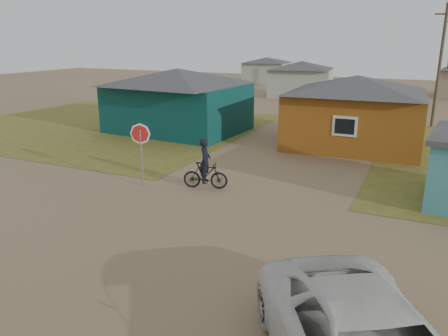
# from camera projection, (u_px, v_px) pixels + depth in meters

# --- Properties ---
(ground) EXTENTS (120.00, 120.00, 0.00)m
(ground) POSITION_uv_depth(u_px,v_px,m) (193.00, 235.00, 13.39)
(ground) COLOR #89704F
(grass_nw) EXTENTS (20.00, 18.00, 0.00)m
(grass_nw) POSITION_uv_depth(u_px,v_px,m) (107.00, 125.00, 30.35)
(grass_nw) COLOR olive
(grass_nw) RESTS_ON ground
(house_teal) EXTENTS (8.93, 7.08, 4.00)m
(house_teal) POSITION_uv_depth(u_px,v_px,m) (178.00, 99.00, 27.98)
(house_teal) COLOR #0A3735
(house_teal) RESTS_ON ground
(house_yellow) EXTENTS (7.72, 6.76, 3.90)m
(house_yellow) POSITION_uv_depth(u_px,v_px,m) (355.00, 110.00, 23.98)
(house_yellow) COLOR #8D4F15
(house_yellow) RESTS_ON ground
(house_pale_west) EXTENTS (7.04, 6.15, 3.60)m
(house_pale_west) POSITION_uv_depth(u_px,v_px,m) (301.00, 78.00, 44.84)
(house_pale_west) COLOR #9CA891
(house_pale_west) RESTS_ON ground
(house_pale_north) EXTENTS (6.28, 5.81, 3.40)m
(house_pale_north) POSITION_uv_depth(u_px,v_px,m) (267.00, 70.00, 58.53)
(house_pale_north) COLOR #9CA891
(house_pale_north) RESTS_ON ground
(utility_pole_near) EXTENTS (1.40, 0.20, 8.00)m
(utility_pole_near) POSITION_uv_depth(u_px,v_px,m) (440.00, 65.00, 28.71)
(utility_pole_near) COLOR brown
(utility_pole_near) RESTS_ON ground
(stop_sign) EXTENTS (0.84, 0.15, 2.59)m
(stop_sign) POSITION_uv_depth(u_px,v_px,m) (141.00, 140.00, 17.38)
(stop_sign) COLOR gray
(stop_sign) RESTS_ON ground
(cyclist) EXTENTS (1.87, 1.00, 2.03)m
(cyclist) POSITION_uv_depth(u_px,v_px,m) (205.00, 171.00, 17.39)
(cyclist) COLOR black
(cyclist) RESTS_ON ground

